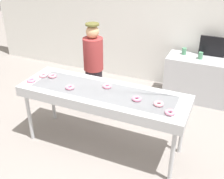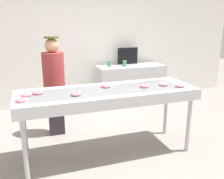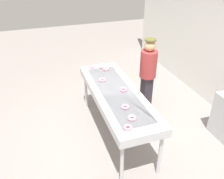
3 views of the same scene
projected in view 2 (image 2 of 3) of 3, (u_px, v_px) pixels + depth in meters
name	position (u px, v px, depth m)	size (l,w,h in m)	color
ground_plane	(108.00, 153.00, 3.63)	(16.00, 16.00, 0.00)	gray
back_wall	(72.00, 35.00, 5.46)	(8.00, 0.12, 3.06)	white
fryer_conveyor	(108.00, 95.00, 3.39)	(2.41, 0.78, 0.95)	#B7BABF
strawberry_donut_0	(106.00, 86.00, 3.48)	(0.13, 0.13, 0.04)	pink
strawberry_donut_1	(163.00, 84.00, 3.57)	(0.13, 0.13, 0.04)	pink
strawberry_donut_2	(76.00, 94.00, 3.11)	(0.13, 0.13, 0.04)	pink
strawberry_donut_3	(26.00, 95.00, 3.08)	(0.13, 0.13, 0.04)	pink
strawberry_donut_4	(180.00, 85.00, 3.50)	(0.13, 0.13, 0.04)	pink
strawberry_donut_5	(21.00, 100.00, 2.87)	(0.13, 0.13, 0.04)	pink
strawberry_donut_6	(38.00, 93.00, 3.17)	(0.13, 0.13, 0.04)	pink
strawberry_donut_7	(144.00, 86.00, 3.49)	(0.13, 0.13, 0.04)	pink
worker_baker	(54.00, 81.00, 4.01)	(0.34, 0.34, 1.61)	#2B252C
prep_counter	(131.00, 84.00, 5.73)	(1.52, 0.54, 0.86)	#B7BABF
paper_cup_0	(109.00, 63.00, 5.52)	(0.08, 0.08, 0.13)	#4C8C66
paper_cup_1	(125.00, 63.00, 5.53)	(0.08, 0.08, 0.13)	#4C8C66
menu_display	(128.00, 56.00, 5.76)	(0.48, 0.04, 0.38)	black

